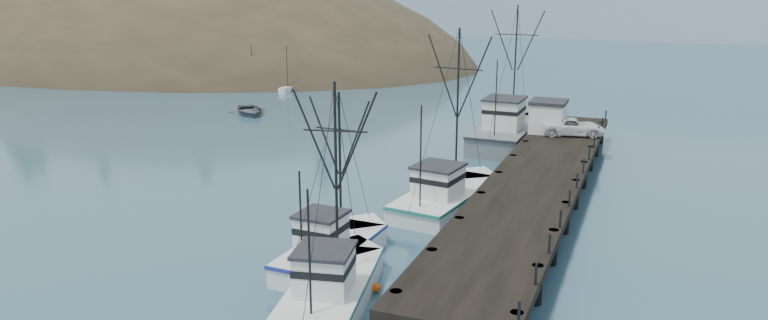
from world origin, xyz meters
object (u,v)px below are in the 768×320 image
work_vessel (508,130)px  motorboat (250,114)px  trawler_near (333,285)px  trawler_mid (334,249)px  trawler_far (448,195)px  pickup_truck (573,127)px  pier_shed (548,116)px  pier (536,180)px

work_vessel → motorboat: bearing=174.5°
trawler_near → work_vessel: 35.45m
trawler_mid → motorboat: (-27.20, 34.20, -0.82)m
trawler_far → work_vessel: work_vessel is taller
motorboat → pickup_truck: bearing=-52.8°
trawler_mid → motorboat: 43.71m
motorboat → trawler_far: bearing=-79.8°
trawler_mid → pickup_truck: trawler_mid is taller
trawler_near → trawler_far: (1.05, 15.61, 0.00)m
trawler_near → trawler_mid: 4.56m
trawler_near → pier_shed: 32.83m
pier → pickup_truck: pickup_truck is taller
trawler_near → motorboat: trawler_near is taller
trawler_near → trawler_far: size_ratio=0.88×
pier → trawler_mid: trawler_mid is taller
pier → trawler_near: size_ratio=4.08×
trawler_far → pickup_truck: trawler_far is taller
pier_shed → pickup_truck: bearing=-10.6°
trawler_far → work_vessel: size_ratio=0.79×
trawler_mid → pier_shed: size_ratio=3.00×
trawler_far → pickup_truck: size_ratio=2.30×
work_vessel → motorboat: (-30.12, 2.89, -1.23)m
pier_shed → motorboat: 34.79m
work_vessel → motorboat: work_vessel is taller
work_vessel → trawler_near: bearing=-91.6°
pier → trawler_far: (-5.40, -2.67, -0.87)m
trawler_far → work_vessel: 19.83m
work_vessel → pier_shed: size_ratio=4.82×
trawler_far → pier_shed: (3.90, 16.74, 2.60)m
work_vessel → trawler_mid: bearing=-95.3°
pickup_truck → work_vessel: bearing=46.4°
trawler_far → pier_shed: 17.39m
pier_shed → pickup_truck: 2.37m
trawler_near → pier_shed: trawler_near is taller
trawler_near → trawler_far: bearing=86.1°
trawler_far → pickup_truck: (6.13, 16.32, 1.92)m
pier → motorboat: (-35.60, 20.04, -1.69)m
pier_shed → trawler_near: bearing=-98.7°
trawler_mid → pier_shed: 29.18m
trawler_mid → pickup_truck: bearing=71.8°
trawler_far → pickup_truck: bearing=69.4°
motorboat → pier: bearing=-72.2°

